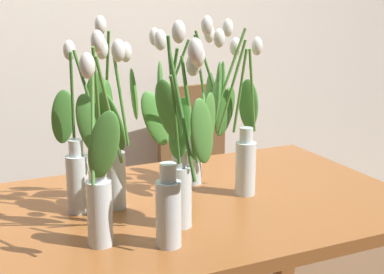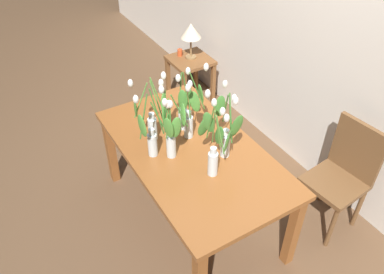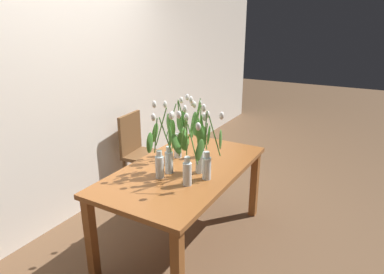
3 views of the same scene
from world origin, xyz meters
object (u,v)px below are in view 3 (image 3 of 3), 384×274
(tulip_vase_1, at_px, (207,153))
(tulip_vase_5, at_px, (160,156))
(tulip_vase_6, at_px, (187,159))
(tulip_vase_0, at_px, (178,134))
(tulip_vase_4, at_px, (199,149))
(dining_chair, at_px, (138,149))
(tulip_vase_2, at_px, (198,134))
(dining_table, at_px, (184,177))
(tulip_vase_3, at_px, (167,150))

(tulip_vase_1, xyz_separation_m, tulip_vase_5, (-0.17, 0.33, -0.03))
(tulip_vase_1, height_order, tulip_vase_6, tulip_vase_1)
(tulip_vase_0, xyz_separation_m, tulip_vase_4, (-0.19, -0.32, -0.01))
(tulip_vase_4, relative_size, dining_chair, 0.60)
(tulip_vase_4, bearing_deg, tulip_vase_0, 59.94)
(tulip_vase_2, distance_m, tulip_vase_4, 0.31)
(dining_table, bearing_deg, tulip_vase_5, 163.56)
(tulip_vase_4, distance_m, dining_chair, 1.35)
(dining_chair, bearing_deg, dining_table, -121.65)
(dining_chair, bearing_deg, tulip_vase_1, -118.68)
(tulip_vase_2, distance_m, dining_chair, 1.12)
(tulip_vase_2, height_order, tulip_vase_6, tulip_vase_2)
(tulip_vase_1, height_order, tulip_vase_3, same)
(dining_table, bearing_deg, tulip_vase_3, 150.68)
(tulip_vase_1, bearing_deg, dining_chair, 61.32)
(tulip_vase_3, distance_m, tulip_vase_6, 0.28)
(dining_chair, bearing_deg, tulip_vase_0, -117.54)
(dining_table, relative_size, dining_chair, 1.72)
(tulip_vase_5, relative_size, tulip_vase_6, 0.95)
(dining_table, xyz_separation_m, tulip_vase_3, (-0.14, 0.08, 0.28))
(dining_table, bearing_deg, dining_chair, 58.35)
(tulip_vase_5, xyz_separation_m, dining_chair, (0.85, 0.91, -0.39))
(tulip_vase_2, xyz_separation_m, dining_chair, (0.34, 0.97, -0.44))
(tulip_vase_4, height_order, tulip_vase_6, tulip_vase_6)
(tulip_vase_4, bearing_deg, tulip_vase_3, 120.24)
(tulip_vase_2, relative_size, tulip_vase_3, 1.00)
(dining_chair, bearing_deg, tulip_vase_4, -118.27)
(tulip_vase_2, xyz_separation_m, tulip_vase_5, (-0.51, 0.06, -0.05))
(dining_table, height_order, tulip_vase_3, tulip_vase_3)
(tulip_vase_2, height_order, tulip_vase_3, same)
(tulip_vase_1, bearing_deg, tulip_vase_2, 38.60)
(tulip_vase_0, distance_m, tulip_vase_2, 0.18)
(dining_table, xyz_separation_m, tulip_vase_4, (-0.00, -0.15, 0.29))
(tulip_vase_4, bearing_deg, dining_table, 88.61)
(tulip_vase_4, bearing_deg, tulip_vase_6, -173.69)
(tulip_vase_0, relative_size, tulip_vase_5, 1.07)
(dining_table, height_order, tulip_vase_1, tulip_vase_1)
(dining_table, relative_size, tulip_vase_2, 2.71)
(tulip_vase_1, height_order, tulip_vase_4, tulip_vase_1)
(tulip_vase_3, distance_m, dining_chair, 1.24)
(tulip_vase_0, relative_size, tulip_vase_2, 0.97)
(tulip_vase_0, height_order, dining_chair, tulip_vase_0)
(dining_table, distance_m, tulip_vase_3, 0.32)
(tulip_vase_1, xyz_separation_m, tulip_vase_2, (0.33, 0.27, 0.02))
(tulip_vase_4, relative_size, tulip_vase_6, 0.98)
(dining_table, relative_size, tulip_vase_4, 2.89)
(tulip_vase_0, relative_size, tulip_vase_1, 0.97)
(dining_chair, bearing_deg, tulip_vase_5, -133.11)
(dining_table, relative_size, tulip_vase_0, 2.79)
(tulip_vase_0, height_order, tulip_vase_5, tulip_vase_0)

